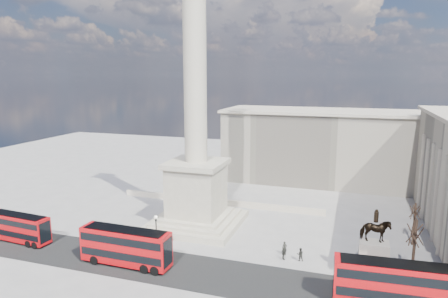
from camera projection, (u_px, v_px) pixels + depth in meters
name	position (u px, v px, depth m)	size (l,w,h in m)	color
ground	(185.00, 236.00, 61.54)	(180.00, 180.00, 0.00)	#9D9A95
asphalt_road	(189.00, 271.00, 50.66)	(120.00, 9.00, 0.01)	#242424
nelsons_column	(196.00, 148.00, 63.83)	(14.00, 14.00, 49.85)	#C0B7A0
balustrade_wall	(219.00, 202.00, 76.37)	(40.00, 0.60, 1.10)	beige
building_northeast	(335.00, 147.00, 91.17)	(51.00, 17.00, 16.60)	beige
red_bus_a	(19.00, 228.00, 59.14)	(10.49, 3.08, 4.20)	red
red_bus_b	(126.00, 246.00, 51.72)	(12.22, 3.02, 4.94)	red
red_bus_c	(395.00, 284.00, 42.36)	(12.53, 3.67, 5.02)	red
victorian_lamp	(156.00, 233.00, 53.96)	(0.51, 0.51, 5.93)	black
equestrian_statue	(373.00, 254.00, 48.30)	(4.27, 3.20, 8.82)	beige
bare_tree_near	(416.00, 232.00, 45.73)	(1.98, 1.98, 8.64)	#332319
bare_tree_mid	(415.00, 210.00, 57.46)	(1.76, 1.76, 6.68)	#332319
pedestrian_walking	(285.00, 248.00, 55.17)	(0.67, 0.44, 1.83)	black
pedestrian_standing	(300.00, 254.00, 53.23)	(0.89, 0.69, 1.83)	black
pedestrian_crossing	(284.00, 254.00, 53.61)	(0.99, 0.41, 1.69)	black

